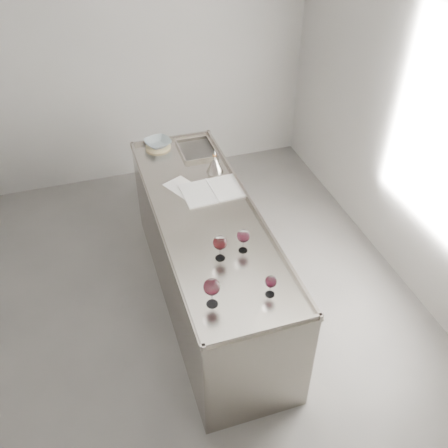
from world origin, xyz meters
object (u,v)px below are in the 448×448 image
object	(u,v)px
counter	(208,258)
wine_glass_right	(243,236)
wine_glass_middle	(220,243)
wine_funnel	(215,165)
wine_glass_left	(212,288)
notebook	(212,191)
wine_glass_small	(271,282)
ceramic_bowl	(158,143)

from	to	relation	value
counter	wine_glass_right	bearing A→B (deg)	-75.45
wine_glass_middle	wine_funnel	xyz separation A→B (m)	(0.28, 1.04, -0.07)
wine_glass_left	notebook	distance (m)	1.21
wine_glass_middle	notebook	size ratio (longest dim) A/B	0.38
notebook	wine_funnel	world-z (taller)	wine_funnel
counter	wine_glass_left	bearing A→B (deg)	-104.03
counter	wine_glass_middle	world-z (taller)	wine_glass_middle
wine_glass_small	wine_glass_middle	bearing A→B (deg)	115.42
wine_glass_small	ceramic_bowl	distance (m)	2.02
wine_glass_middle	wine_glass_right	world-z (taller)	wine_glass_middle
counter	wine_glass_middle	bearing A→B (deg)	-95.69
wine_glass_left	ceramic_bowl	size ratio (longest dim) A/B	0.90
wine_funnel	notebook	bearing A→B (deg)	-110.85
wine_glass_middle	wine_glass_small	xyz separation A→B (m)	(0.20, -0.42, -0.03)
wine_glass_middle	ceramic_bowl	size ratio (longest dim) A/B	0.83
counter	wine_glass_left	xyz separation A→B (m)	(-0.22, -0.89, 0.61)
wine_glass_right	notebook	xyz separation A→B (m)	(0.00, 0.75, -0.12)
wine_glass_left	notebook	xyz separation A→B (m)	(0.35, 1.15, -0.14)
wine_glass_small	ceramic_bowl	world-z (taller)	wine_glass_small
wine_glass_right	ceramic_bowl	distance (m)	1.58
counter	wine_glass_small	size ratio (longest dim) A/B	15.66
wine_glass_right	counter	bearing A→B (deg)	104.55
counter	wine_glass_left	size ratio (longest dim) A/B	11.75
ceramic_bowl	counter	bearing A→B (deg)	-82.30
wine_glass_right	wine_glass_small	xyz separation A→B (m)	(0.02, -0.44, -0.02)
wine_glass_right	wine_funnel	world-z (taller)	wine_funnel
wine_glass_left	wine_funnel	world-z (taller)	wine_funnel
wine_funnel	counter	bearing A→B (deg)	-113.19
counter	wine_glass_left	distance (m)	1.10
wine_glass_small	wine_funnel	distance (m)	1.46
wine_glass_small	wine_glass_right	bearing A→B (deg)	92.94
wine_glass_right	wine_glass_small	bearing A→B (deg)	-87.06
wine_glass_left	wine_glass_middle	world-z (taller)	wine_glass_left
wine_glass_middle	wine_glass_right	size ratio (longest dim) A/B	1.07
wine_glass_small	notebook	distance (m)	1.19
wine_glass_left	wine_glass_right	size ratio (longest dim) A/B	1.15
wine_glass_right	wine_glass_small	distance (m)	0.44
wine_glass_small	notebook	size ratio (longest dim) A/B	0.31
wine_glass_small	ceramic_bowl	xyz separation A→B (m)	(-0.29, 2.00, -0.06)
counter	wine_glass_small	world-z (taller)	wine_glass_small
wine_glass_right	ceramic_bowl	xyz separation A→B (m)	(-0.27, 1.56, -0.08)
counter	ceramic_bowl	world-z (taller)	ceramic_bowl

